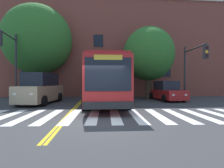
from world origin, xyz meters
name	(u,v)px	position (x,y,z in m)	size (l,w,h in m)	color
ground_plane	(100,122)	(0.00, 0.00, 0.00)	(120.00, 120.00, 0.00)	#38383A
crosswalk	(104,116)	(0.25, 1.42, 0.00)	(14.81, 4.57, 0.01)	white
lane_line_yellow_inner	(86,95)	(-1.66, 15.42, 0.00)	(0.12, 36.00, 0.01)	gold
lane_line_yellow_outer	(87,95)	(-1.50, 15.42, 0.00)	(0.12, 36.00, 0.01)	gold
city_bus	(105,81)	(0.48, 6.68, 1.78)	(3.00, 11.56, 3.26)	#B22323
car_tan_near_lane	(41,89)	(-4.61, 6.87, 1.14)	(2.66, 5.20, 2.41)	tan
car_red_far_lane	(166,92)	(6.30, 8.45, 0.81)	(2.35, 4.59, 1.81)	#AD1E1E
car_navy_behind_bus	(101,89)	(0.26, 14.88, 0.78)	(2.07, 3.87, 1.71)	navy
traffic_light_near_corner	(193,63)	(7.99, 6.91, 3.36)	(0.51, 3.86, 5.04)	#28282D
traffic_light_far_corner	(10,55)	(-6.88, 6.72, 3.82)	(0.63, 3.46, 5.78)	#28282D
street_tree_curbside_large	(149,54)	(5.13, 10.26, 4.59)	(7.08, 7.11, 7.35)	#4C3D2D
street_tree_curbside_small	(38,40)	(-6.27, 11.25, 6.07)	(8.61, 8.11, 9.66)	#4C3D2D
building_facade	(126,52)	(3.98, 17.83, 6.11)	(30.21, 10.04, 12.21)	brown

